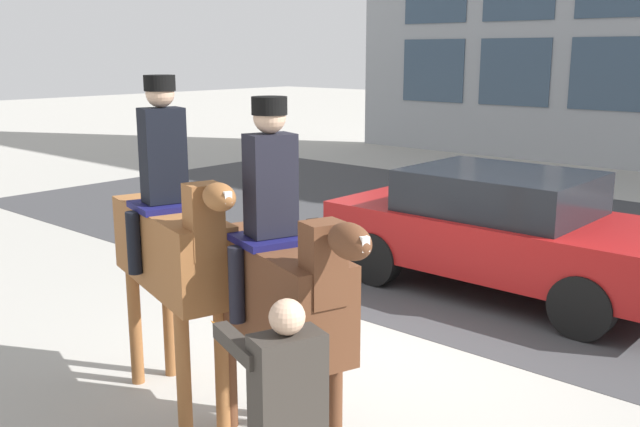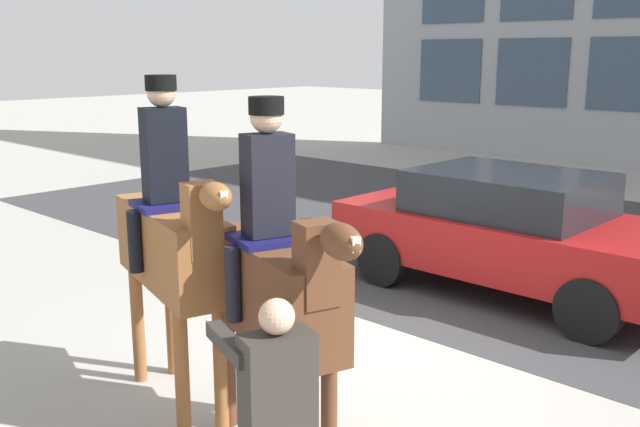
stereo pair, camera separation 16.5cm
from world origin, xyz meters
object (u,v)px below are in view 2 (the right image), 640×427
Objects in this scene: pedestrian_bystander at (275,408)px; street_car_near_lane at (513,230)px; mounted_horse_companion at (276,281)px; mounted_horse_lead at (173,240)px.

pedestrian_bystander reaches higher than street_car_near_lane.
pedestrian_bystander is 0.37× the size of street_car_near_lane.
mounted_horse_companion is 1.13m from pedestrian_bystander.
pedestrian_bystander is 5.33m from street_car_near_lane.
mounted_horse_lead is 1.05× the size of mounted_horse_companion.
street_car_near_lane is at bearing 115.71° from mounted_horse_companion.
mounted_horse_lead is 1.72× the size of pedestrian_bystander.
mounted_horse_lead is 4.55m from street_car_near_lane.
street_car_near_lane is at bearing 99.10° from mounted_horse_lead.
mounted_horse_companion is at bearing -23.99° from pedestrian_bystander.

